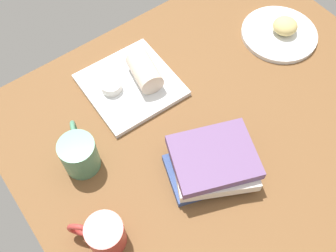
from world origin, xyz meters
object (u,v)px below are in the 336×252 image
Objects in this scene: square_plate at (131,85)px; sauce_cup at (111,86)px; book_stack at (213,164)px; coffee_mug at (79,154)px; scone_pastry at (285,26)px; round_plate at (279,34)px; second_mug at (104,234)px; breakfast_wrap at (145,71)px.

sauce_cup reaches higher than square_plate.
book_stack is (-6.70, 35.32, 1.02)cm from sauce_cup.
square_plate is 1.77× the size of coffee_mug.
scone_pastry is at bearing 166.82° from square_plate.
coffee_mug is (23.10, 12.53, 4.27)cm from square_plate.
round_plate is at bearing -153.88° from book_stack.
square_plate is 2.21× the size of second_mug.
sauce_cup is 35.97cm from book_stack.
second_mug is at bearing 48.73° from square_plate.
coffee_mug is (70.98, 1.44, 4.37)cm from round_plate.
scone_pastry is 46.02cm from breakfast_wrap.
square_plate is 5.94cm from sauce_cup.
scone_pastry is 80.48cm from second_mug.
second_mug is (32.84, 31.44, -0.61)cm from breakfast_wrap.
sauce_cup is at bearing -13.38° from scone_pastry.
scone_pastry is at bearing 166.62° from sauce_cup.
sauce_cup reaches higher than round_plate.
round_plate is 1.69× the size of coffee_mug.
breakfast_wrap is at bearing -136.25° from second_mug.
square_plate is at bearing -13.18° from scone_pastry.
second_mug reaches higher than breakfast_wrap.
round_plate is 54.69cm from sauce_cup.
book_stack is (-1.39, 33.88, 3.26)cm from square_plate.
breakfast_wrap reaches higher than scone_pastry.
book_stack is (47.68, 22.39, 0.36)cm from scone_pastry.
round_plate is at bearing 166.74° from sauce_cup.
coffee_mug is at bearing 0.83° from scone_pastry.
second_mug is at bearing -2.47° from book_stack.
square_plate is at bearing 164.82° from sauce_cup.
round_plate is 44.95cm from breakfast_wrap.
coffee_mug reaches higher than round_plate.
breakfast_wrap reaches higher than square_plate.
square_plate is (47.88, -11.09, 0.10)cm from round_plate.
breakfast_wrap is 32.87cm from book_stack.
sauce_cup is at bearing -15.18° from square_plate.
second_mug is (76.48, 21.50, 3.65)cm from round_plate.
breakfast_wrap is at bearing 164.82° from square_plate.
book_stack is 32.51cm from coffee_mug.
sauce_cup is at bearing -141.86° from coffee_mug.
book_stack is 30.01cm from second_mug.
scone_pastry is at bearing -154.84° from book_stack.
square_plate is at bearing -87.66° from book_stack.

